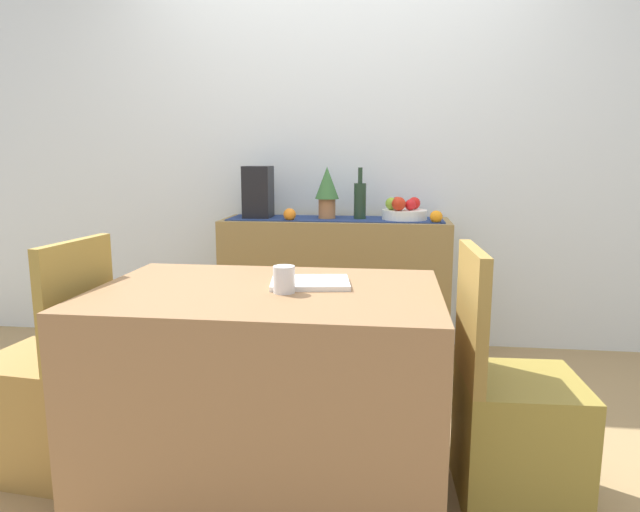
{
  "coord_description": "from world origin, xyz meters",
  "views": [
    {
      "loc": [
        0.33,
        -2.39,
        1.2
      ],
      "look_at": [
        -0.02,
        0.36,
        0.7
      ],
      "focal_mm": 31.42,
      "sensor_mm": 36.0,
      "label": 1
    }
  ],
  "objects": [
    {
      "name": "potted_plant",
      "position": [
        -0.05,
        0.92,
        1.01
      ],
      "size": [
        0.14,
        0.14,
        0.31
      ],
      "color": "#AD6F40",
      "rests_on": "sideboard_console"
    },
    {
      "name": "apple_rear",
      "position": [
        0.33,
        0.91,
        0.93
      ],
      "size": [
        0.07,
        0.07,
        0.07
      ],
      "primitive_type": "sphere",
      "color": "#83AF2E",
      "rests_on": "fruit_bowl"
    },
    {
      "name": "sideboard_console",
      "position": [
        -0.0,
        0.92,
        0.41
      ],
      "size": [
        1.35,
        0.42,
        0.83
      ],
      "primitive_type": "cube",
      "color": "olive",
      "rests_on": "ground"
    },
    {
      "name": "apple_center",
      "position": [
        0.44,
        0.89,
        0.92
      ],
      "size": [
        0.06,
        0.06,
        0.06
      ],
      "primitive_type": "sphere",
      "color": "red",
      "rests_on": "fruit_bowl"
    },
    {
      "name": "coffee_maker",
      "position": [
        -0.47,
        0.92,
        0.99
      ],
      "size": [
        0.16,
        0.18,
        0.31
      ],
      "primitive_type": "cube",
      "color": "black",
      "rests_on": "sideboard_console"
    },
    {
      "name": "room_wall_rear",
      "position": [
        0.0,
        1.18,
        1.35
      ],
      "size": [
        6.4,
        0.06,
        2.7
      ],
      "primitive_type": "cube",
      "color": "silver",
      "rests_on": "ground"
    },
    {
      "name": "chair_near_window",
      "position": [
        -0.97,
        -0.51,
        0.27
      ],
      "size": [
        0.44,
        0.44,
        0.9
      ],
      "color": "olive",
      "rests_on": "ground"
    },
    {
      "name": "apple_left",
      "position": [
        0.36,
        0.98,
        0.93
      ],
      "size": [
        0.07,
        0.07,
        0.07
      ],
      "primitive_type": "sphere",
      "color": "red",
      "rests_on": "fruit_bowl"
    },
    {
      "name": "dining_table",
      "position": [
        -0.1,
        -0.51,
        0.37
      ],
      "size": [
        1.21,
        0.8,
        0.74
      ],
      "primitive_type": "cube",
      "color": "#936A44",
      "rests_on": "ground"
    },
    {
      "name": "wine_bottle",
      "position": [
        0.15,
        0.92,
        0.95
      ],
      "size": [
        0.07,
        0.07,
        0.31
      ],
      "color": "#203622",
      "rests_on": "sideboard_console"
    },
    {
      "name": "orange_loose_mid",
      "position": [
        -0.26,
        0.8,
        0.87
      ],
      "size": [
        0.07,
        0.07,
        0.07
      ],
      "primitive_type": "sphere",
      "color": "orange",
      "rests_on": "sideboard_console"
    },
    {
      "name": "apple_front",
      "position": [
        0.37,
        0.85,
        0.93
      ],
      "size": [
        0.08,
        0.08,
        0.08
      ],
      "primitive_type": "sphere",
      "color": "red",
      "rests_on": "fruit_bowl"
    },
    {
      "name": "chair_by_corner",
      "position": [
        0.77,
        -0.51,
        0.27
      ],
      "size": [
        0.41,
        0.41,
        0.9
      ],
      "color": "olive",
      "rests_on": "ground"
    },
    {
      "name": "table_runner",
      "position": [
        -0.0,
        0.92,
        0.83
      ],
      "size": [
        1.27,
        0.32,
        0.01
      ],
      "primitive_type": "cube",
      "color": "navy",
      "rests_on": "sideboard_console"
    },
    {
      "name": "open_book",
      "position": [
        0.04,
        -0.44,
        0.75
      ],
      "size": [
        0.31,
        0.25,
        0.02
      ],
      "primitive_type": "cube",
      "rotation": [
        0.0,
        0.0,
        0.15
      ],
      "color": "white",
      "rests_on": "dining_table"
    },
    {
      "name": "coffee_cup",
      "position": [
        -0.03,
        -0.57,
        0.79
      ],
      "size": [
        0.07,
        0.07,
        0.09
      ],
      "primitive_type": "cylinder",
      "color": "silver",
      "rests_on": "dining_table"
    },
    {
      "name": "ground_plane",
      "position": [
        0.0,
        0.0,
        -0.01
      ],
      "size": [
        6.4,
        6.4,
        0.02
      ],
      "primitive_type": "cube",
      "color": "#9C7E52",
      "rests_on": "ground"
    },
    {
      "name": "orange_loose_end",
      "position": [
        0.58,
        0.8,
        0.86
      ],
      "size": [
        0.07,
        0.07,
        0.07
      ],
      "primitive_type": "sphere",
      "color": "orange",
      "rests_on": "sideboard_console"
    },
    {
      "name": "fruit_bowl",
      "position": [
        0.41,
        0.92,
        0.86
      ],
      "size": [
        0.26,
        0.26,
        0.06
      ],
      "primitive_type": "cylinder",
      "color": "white",
      "rests_on": "table_runner"
    },
    {
      "name": "apple_right",
      "position": [
        0.46,
        0.96,
        0.93
      ],
      "size": [
        0.07,
        0.07,
        0.07
      ],
      "primitive_type": "sphere",
      "color": "red",
      "rests_on": "fruit_bowl"
    }
  ]
}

